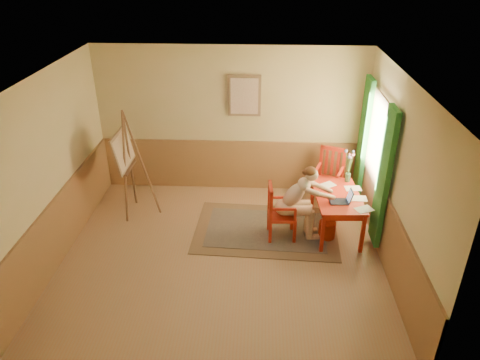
# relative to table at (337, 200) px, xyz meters

# --- Properties ---
(room) EXTENTS (5.04, 4.54, 2.84)m
(room) POSITION_rel_table_xyz_m (-1.84, -0.72, 0.77)
(room) COLOR tan
(room) RESTS_ON ground
(wainscot) EXTENTS (5.00, 4.50, 1.00)m
(wainscot) POSITION_rel_table_xyz_m (-1.84, 0.08, -0.13)
(wainscot) COLOR #9E7044
(wainscot) RESTS_ON room
(window) EXTENTS (0.12, 2.01, 2.20)m
(window) POSITION_rel_table_xyz_m (0.58, 0.38, 0.71)
(window) COLOR white
(window) RESTS_ON room
(wall_portrait) EXTENTS (0.60, 0.05, 0.76)m
(wall_portrait) POSITION_rel_table_xyz_m (-1.59, 1.49, 1.27)
(wall_portrait) COLOR #8E6E4D
(wall_portrait) RESTS_ON room
(rug) EXTENTS (2.47, 1.71, 0.02)m
(rug) POSITION_rel_table_xyz_m (-1.15, 0.01, -0.62)
(rug) COLOR #8C7251
(rug) RESTS_ON room
(table) EXTENTS (0.78, 1.24, 0.72)m
(table) POSITION_rel_table_xyz_m (0.00, 0.00, 0.00)
(table) COLOR red
(table) RESTS_ON room
(chair_left) EXTENTS (0.47, 0.45, 0.96)m
(chair_left) POSITION_rel_table_xyz_m (-0.95, -0.17, -0.15)
(chair_left) COLOR red
(chair_left) RESTS_ON room
(chair_back) EXTENTS (0.62, 0.63, 1.08)m
(chair_back) POSITION_rel_table_xyz_m (-0.01, 0.98, -0.09)
(chair_back) COLOR red
(chair_back) RESTS_ON room
(figure) EXTENTS (0.96, 0.43, 1.29)m
(figure) POSITION_rel_table_xyz_m (-0.64, -0.15, 0.08)
(figure) COLOR #D8B292
(figure) RESTS_ON room
(laptop) EXTENTS (0.36, 0.23, 0.21)m
(laptop) POSITION_rel_table_xyz_m (0.03, -0.21, 0.13)
(laptop) COLOR #1E2338
(laptop) RESTS_ON table
(papers) EXTENTS (0.79, 1.06, 0.00)m
(papers) POSITION_rel_table_xyz_m (0.20, 0.02, 0.09)
(papers) COLOR white
(papers) RESTS_ON table
(vase) EXTENTS (0.19, 0.28, 0.56)m
(vase) POSITION_rel_table_xyz_m (0.23, 0.52, 0.35)
(vase) COLOR #3F724C
(vase) RESTS_ON table
(wastebasket) EXTENTS (0.33, 0.33, 0.30)m
(wastebasket) POSITION_rel_table_xyz_m (-0.15, -0.16, -0.48)
(wastebasket) COLOR #B3230A
(wastebasket) RESTS_ON room
(easel) EXTENTS (0.64, 0.86, 1.95)m
(easel) POSITION_rel_table_xyz_m (-3.58, 0.48, 0.52)
(easel) COLOR #885E3E
(easel) RESTS_ON room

